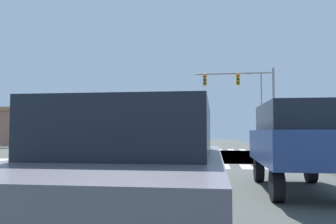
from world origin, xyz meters
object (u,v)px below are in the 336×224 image
traffic_signal_mast (244,90)px  street_lamp (260,102)px  suv_farside_1 (296,138)px  pickup_leading_2 (178,134)px  bank_building (32,127)px  sedan_nearside_1 (137,175)px  box_truck_queued_1 (157,124)px

traffic_signal_mast → street_lamp: bearing=75.5°
suv_farside_1 → pickup_leading_2: (-7.00, 35.73, -0.10)m
street_lamp → suv_farside_1: street_lamp is taller
bank_building → suv_farside_1: bearing=-50.2°
sedan_nearside_1 → box_truck_queued_1: bearing=99.3°
traffic_signal_mast → street_lamp: street_lamp is taller
suv_farside_1 → street_lamp: bearing=84.3°
bank_building → box_truck_queued_1: bearing=33.3°
traffic_signal_mast → box_truck_queued_1: (-10.40, 16.20, -2.66)m
suv_farside_1 → box_truck_queued_1: (-10.00, 36.78, 1.17)m
bank_building → sedan_nearside_1: bearing=-59.0°
street_lamp → traffic_signal_mast: bearing=-104.5°
sedan_nearside_1 → suv_farside_1: 6.68m
traffic_signal_mast → box_truck_queued_1: bearing=122.7°
traffic_signal_mast → street_lamp: (2.68, 10.37, -0.20)m
bank_building → street_lamp: bearing=6.4°
traffic_signal_mast → pickup_leading_2: 17.31m
sedan_nearside_1 → suv_farside_1: suv_farside_1 is taller
sedan_nearside_1 → pickup_leading_2: bearing=95.5°
box_truck_queued_1 → pickup_leading_2: size_ratio=1.41×
box_truck_queued_1 → pickup_leading_2: (3.00, -1.05, -1.27)m
suv_farside_1 → box_truck_queued_1: bearing=105.2°
suv_farside_1 → traffic_signal_mast: bearing=88.9°
suv_farside_1 → box_truck_queued_1: size_ratio=0.64×
bank_building → sedan_nearside_1: 39.61m
bank_building → sedan_nearside_1: size_ratio=4.10×
traffic_signal_mast → box_truck_queued_1: traffic_signal_mast is taller
street_lamp → suv_farside_1: (-3.08, -30.95, -3.63)m
traffic_signal_mast → pickup_leading_2: (-7.40, 15.14, -3.93)m
sedan_nearside_1 → street_lamp: bearing=80.6°
suv_farside_1 → pickup_leading_2: pickup_leading_2 is taller
bank_building → pickup_leading_2: size_ratio=3.45×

